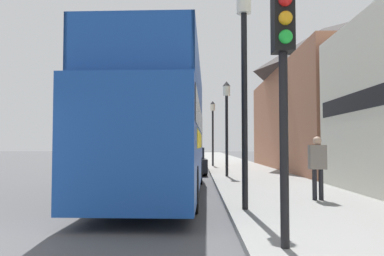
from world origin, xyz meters
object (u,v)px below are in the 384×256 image
(pedestrian_third, at_px, (317,162))
(lamp_post_nearest, at_px, (244,53))
(lamp_post_second, at_px, (227,110))
(tour_bus, at_px, (161,136))
(parked_car_ahead_of_bus, at_px, (189,162))
(traffic_signal, at_px, (283,58))
(lamp_post_third, at_px, (213,121))

(pedestrian_third, relative_size, lamp_post_nearest, 0.32)
(lamp_post_nearest, distance_m, lamp_post_second, 8.73)
(tour_bus, height_order, pedestrian_third, tour_bus)
(parked_car_ahead_of_bus, relative_size, lamp_post_second, 1.04)
(pedestrian_third, xyz_separation_m, traffic_signal, (-1.88, -4.49, 1.61))
(lamp_post_third, bearing_deg, traffic_signal, -89.65)
(pedestrian_third, bearing_deg, traffic_signal, -112.70)
(tour_bus, distance_m, lamp_post_second, 5.98)
(pedestrian_third, height_order, lamp_post_nearest, lamp_post_nearest)
(traffic_signal, height_order, lamp_post_third, lamp_post_third)
(tour_bus, distance_m, lamp_post_third, 14.25)
(tour_bus, xyz_separation_m, traffic_signal, (2.32, -6.51, 0.90))
(tour_bus, relative_size, lamp_post_second, 2.40)
(parked_car_ahead_of_bus, relative_size, traffic_signal, 1.26)
(traffic_signal, xyz_separation_m, lamp_post_second, (0.14, 11.80, 0.41))
(tour_bus, bearing_deg, lamp_post_third, 82.62)
(lamp_post_second, bearing_deg, parked_car_ahead_of_bus, 118.50)
(parked_car_ahead_of_bus, xyz_separation_m, traffic_signal, (1.66, -15.12, 2.07))
(traffic_signal, height_order, lamp_post_second, lamp_post_second)
(pedestrian_third, height_order, lamp_post_second, lamp_post_second)
(tour_bus, bearing_deg, pedestrian_third, -24.15)
(lamp_post_third, bearing_deg, pedestrian_third, -82.88)
(parked_car_ahead_of_bus, bearing_deg, lamp_post_third, 71.64)
(traffic_signal, relative_size, lamp_post_third, 0.79)
(lamp_post_nearest, height_order, lamp_post_third, lamp_post_nearest)
(pedestrian_third, xyz_separation_m, lamp_post_second, (-1.73, 7.31, 2.02))
(parked_car_ahead_of_bus, height_order, traffic_signal, traffic_signal)
(parked_car_ahead_of_bus, xyz_separation_m, lamp_post_third, (1.54, 5.39, 2.56))
(parked_car_ahead_of_bus, height_order, pedestrian_third, pedestrian_third)
(pedestrian_third, distance_m, lamp_post_second, 7.78)
(lamp_post_second, bearing_deg, tour_bus, -114.98)
(parked_car_ahead_of_bus, relative_size, lamp_post_third, 1.00)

